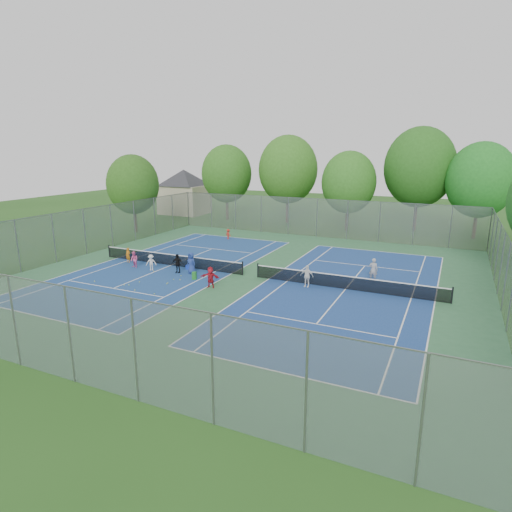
{
  "coord_description": "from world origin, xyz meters",
  "views": [
    {
      "loc": [
        13.02,
        -26.78,
        9.01
      ],
      "look_at": [
        0.0,
        1.0,
        1.3
      ],
      "focal_mm": 30.0,
      "sensor_mm": 36.0,
      "label": 1
    }
  ],
  "objects_px": {
    "net_right": "(346,283)",
    "instructor": "(373,270)",
    "ball_crate": "(189,267)",
    "net_left": "(171,260)",
    "ball_hopper": "(194,276)"
  },
  "relations": [
    {
      "from": "net_right",
      "to": "instructor",
      "type": "relative_size",
      "value": 7.69
    },
    {
      "from": "ball_crate",
      "to": "instructor",
      "type": "bearing_deg",
      "value": 11.99
    },
    {
      "from": "net_left",
      "to": "net_right",
      "type": "distance_m",
      "value": 14.0
    },
    {
      "from": "net_right",
      "to": "ball_hopper",
      "type": "distance_m",
      "value": 10.52
    },
    {
      "from": "ball_hopper",
      "to": "instructor",
      "type": "bearing_deg",
      "value": 23.13
    },
    {
      "from": "ball_hopper",
      "to": "instructor",
      "type": "relative_size",
      "value": 0.33
    },
    {
      "from": "net_right",
      "to": "ball_crate",
      "type": "bearing_deg",
      "value": -178.64
    },
    {
      "from": "net_left",
      "to": "ball_hopper",
      "type": "distance_m",
      "value": 4.44
    },
    {
      "from": "net_left",
      "to": "ball_crate",
      "type": "height_order",
      "value": "net_left"
    },
    {
      "from": "net_left",
      "to": "ball_crate",
      "type": "xyz_separation_m",
      "value": [
        1.9,
        -0.29,
        -0.28
      ]
    },
    {
      "from": "net_left",
      "to": "net_right",
      "type": "relative_size",
      "value": 1.0
    },
    {
      "from": "instructor",
      "to": "net_left",
      "type": "bearing_deg",
      "value": 10.39
    },
    {
      "from": "net_right",
      "to": "ball_crate",
      "type": "height_order",
      "value": "net_right"
    },
    {
      "from": "ball_crate",
      "to": "net_right",
      "type": "bearing_deg",
      "value": 1.36
    },
    {
      "from": "instructor",
      "to": "ball_crate",
      "type": "bearing_deg",
      "value": 12.89
    }
  ]
}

